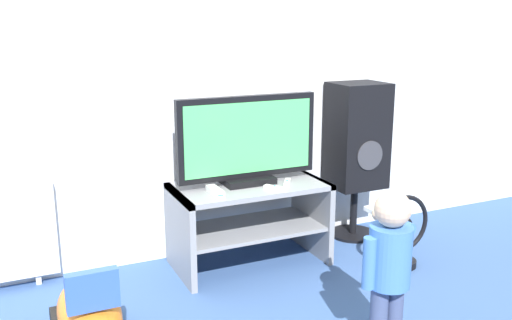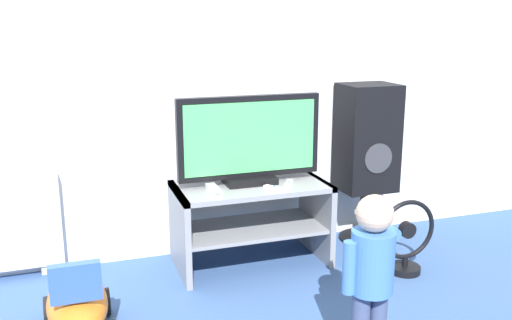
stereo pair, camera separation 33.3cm
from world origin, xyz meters
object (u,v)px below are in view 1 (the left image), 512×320
object	(u,v)px
game_console	(215,191)
ride_on_toy	(89,312)
speaker_tower	(357,139)
remote_secondary	(274,188)
television	(247,141)
remote_primary	(287,183)
child	(389,257)
floor_fan	(403,234)

from	to	relation	value
game_console	ride_on_toy	xyz separation A→B (m)	(-0.79, -0.43, -0.36)
game_console	speaker_tower	size ratio (longest dim) A/B	0.16
remote_secondary	television	bearing A→B (deg)	114.46
television	remote_primary	xyz separation A→B (m)	(0.21, -0.12, -0.25)
game_console	child	distance (m)	1.11
speaker_tower	remote_primary	bearing A→B (deg)	-160.93
remote_primary	remote_secondary	bearing A→B (deg)	-150.79
television	floor_fan	world-z (taller)	television
speaker_tower	ride_on_toy	distance (m)	2.09
game_console	television	bearing A→B (deg)	26.08
television	child	xyz separation A→B (m)	(0.19, -1.14, -0.33)
remote_primary	floor_fan	distance (m)	0.78
remote_primary	speaker_tower	xyz separation A→B (m)	(0.65, 0.23, 0.17)
game_console	ride_on_toy	bearing A→B (deg)	-151.49
remote_primary	speaker_tower	distance (m)	0.71
speaker_tower	television	bearing A→B (deg)	-173.28
floor_fan	ride_on_toy	size ratio (longest dim) A/B	0.74
remote_secondary	ride_on_toy	world-z (taller)	remote_secondary
remote_secondary	child	xyz separation A→B (m)	(0.10, -0.95, -0.08)
game_console	child	size ratio (longest dim) A/B	0.23
child	television	bearing A→B (deg)	99.53
child	ride_on_toy	world-z (taller)	child
television	remote_primary	bearing A→B (deg)	-30.94
television	ride_on_toy	distance (m)	1.34
speaker_tower	ride_on_toy	xyz separation A→B (m)	(-1.91, -0.66, -0.53)
television	ride_on_toy	world-z (taller)	television
television	child	world-z (taller)	television
remote_secondary	ride_on_toy	xyz separation A→B (m)	(-1.14, -0.37, -0.36)
television	ride_on_toy	bearing A→B (deg)	-152.08
floor_fan	ride_on_toy	world-z (taller)	floor_fan
remote_secondary	ride_on_toy	bearing A→B (deg)	-162.16
television	speaker_tower	bearing A→B (deg)	6.72
game_console	ride_on_toy	size ratio (longest dim) A/B	0.29
child	floor_fan	world-z (taller)	child
floor_fan	remote_primary	bearing A→B (deg)	152.37
speaker_tower	floor_fan	xyz separation A→B (m)	(-0.02, -0.56, -0.49)
remote_secondary	remote_primary	bearing A→B (deg)	29.21
remote_secondary	speaker_tower	bearing A→B (deg)	20.75
child	floor_fan	bearing A→B (deg)	46.52
ride_on_toy	remote_primary	bearing A→B (deg)	19.00
game_console	ride_on_toy	world-z (taller)	game_console
remote_secondary	floor_fan	world-z (taller)	remote_secondary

